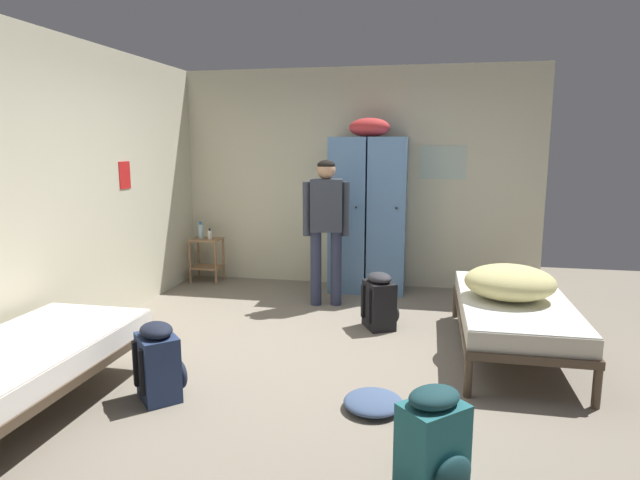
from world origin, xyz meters
name	(u,v)px	position (x,y,z in m)	size (l,w,h in m)	color
ground_plane	(314,355)	(0.00, 0.00, 0.00)	(7.87, 7.87, 0.00)	gray
room_backdrop	(231,184)	(-1.16, 1.19, 1.35)	(4.50, 4.98, 2.69)	beige
locker_bank	(368,212)	(0.20, 2.18, 0.97)	(0.90, 0.55, 2.07)	#5B84B2
shelf_unit	(207,256)	(-1.89, 2.18, 0.35)	(0.38, 0.30, 0.57)	#99704C
bed_left_front	(17,363)	(-1.64, -1.43, 0.38)	(0.90, 1.90, 0.49)	#473828
bed_right	(513,310)	(1.64, 0.39, 0.38)	(0.90, 1.90, 0.49)	#473828
bedding_heap	(510,282)	(1.59, 0.35, 0.63)	(0.74, 0.69, 0.28)	#D1C67F
person_traveler	(326,219)	(-0.18, 1.47, 0.97)	(0.50, 0.26, 1.60)	#2D334C
water_bottle	(201,231)	(-1.97, 2.20, 0.66)	(0.07, 0.07, 0.21)	#B2DBEA
lotion_bottle	(210,234)	(-1.82, 2.14, 0.63)	(0.05, 0.05, 0.14)	white
backpack_teal	(434,442)	(0.97, -1.64, 0.26)	(0.42, 0.42, 0.55)	#23666B
backpack_black	(380,302)	(0.48, 0.82, 0.26)	(0.41, 0.39, 0.55)	black
backpack_navy	(159,363)	(-0.90, -0.97, 0.26)	(0.42, 0.42, 0.55)	navy
clothes_pile_denim	(373,402)	(0.59, -0.84, 0.05)	(0.40, 0.41, 0.10)	#42567A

